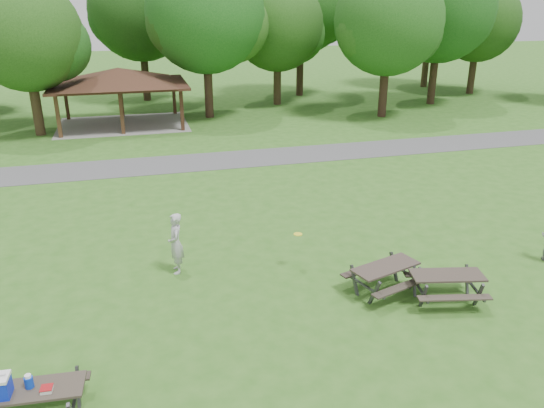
{
  "coord_description": "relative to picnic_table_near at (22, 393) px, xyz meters",
  "views": [
    {
      "loc": [
        -3.43,
        -12.54,
        7.98
      ],
      "look_at": [
        1.0,
        4.0,
        1.3
      ],
      "focal_mm": 35.0,
      "sensor_mm": 36.0,
      "label": 1
    }
  ],
  "objects": [
    {
      "name": "frisbee_in_flight",
      "position": [
        7.21,
        4.9,
        0.39
      ],
      "size": [
        0.31,
        0.31,
        0.02
      ],
      "color": "yellow",
      "rests_on": "ground"
    },
    {
      "name": "tree_row_f",
      "position": [
        14.1,
        31.79,
        5.06
      ],
      "size": [
        7.35,
        7.0,
        9.55
      ],
      "color": "#312316",
      "rests_on": "ground"
    },
    {
      "name": "ground",
      "position": [
        6.01,
        3.26,
        -0.78
      ],
      "size": [
        160.0,
        160.0,
        0.0
      ],
      "primitive_type": "plane",
      "color": "#2E611B",
      "rests_on": "ground"
    },
    {
      "name": "picnic_table_middle",
      "position": [
        9.19,
        2.85,
        -0.14
      ],
      "size": [
        2.4,
        2.14,
        0.87
      ],
      "color": "#322924",
      "rests_on": "ground"
    },
    {
      "name": "asphalt_path",
      "position": [
        6.01,
        17.26,
        -0.77
      ],
      "size": [
        120.0,
        3.2,
        0.02
      ],
      "primitive_type": "cube",
      "color": "#49484B",
      "rests_on": "ground"
    },
    {
      "name": "tree_deep_b",
      "position": [
        4.11,
        36.29,
        6.11
      ],
      "size": [
        8.4,
        8.0,
        11.13
      ],
      "color": "black",
      "rests_on": "ground"
    },
    {
      "name": "tree_deep_d",
      "position": [
        30.11,
        36.79,
        6.25
      ],
      "size": [
        8.4,
        8.0,
        11.27
      ],
      "color": "#302215",
      "rests_on": "ground"
    },
    {
      "name": "tree_row_d",
      "position": [
        -2.91,
        25.79,
        4.99
      ],
      "size": [
        6.93,
        6.6,
        9.27
      ],
      "color": "#322416",
      "rests_on": "ground"
    },
    {
      "name": "tree_row_g",
      "position": [
        20.1,
        25.29,
        5.55
      ],
      "size": [
        7.77,
        7.4,
        10.25
      ],
      "color": "black",
      "rests_on": "ground"
    },
    {
      "name": "frisbee_thrower",
      "position": [
        3.52,
        5.64,
        0.19
      ],
      "size": [
        0.47,
        0.71,
        1.94
      ],
      "primitive_type": "imported",
      "rotation": [
        0.0,
        0.0,
        -1.59
      ],
      "color": "#AEAEB1",
      "rests_on": "ground"
    },
    {
      "name": "tree_deep_c",
      "position": [
        17.11,
        35.29,
        6.66
      ],
      "size": [
        8.82,
        8.4,
        11.9
      ],
      "color": "black",
      "rests_on": "ground"
    },
    {
      "name": "picnic_table_far",
      "position": [
        10.63,
        1.98,
        -0.14
      ],
      "size": [
        2.28,
        1.99,
        0.86
      ],
      "color": "#302923",
      "rests_on": "ground"
    },
    {
      "name": "tree_row_i",
      "position": [
        32.09,
        32.29,
        5.13
      ],
      "size": [
        7.14,
        6.8,
        9.52
      ],
      "color": "#302015",
      "rests_on": "ground"
    },
    {
      "name": "picnic_table_near",
      "position": [
        0.0,
        0.0,
        0.0
      ],
      "size": [
        2.06,
        1.71,
        1.36
      ],
      "color": "#322B24",
      "rests_on": "ground"
    },
    {
      "name": "tree_row_h",
      "position": [
        26.11,
        28.79,
        6.25
      ],
      "size": [
        8.61,
        8.2,
        11.37
      ],
      "color": "black",
      "rests_on": "ground"
    },
    {
      "name": "tree_row_e",
      "position": [
        8.11,
        28.29,
        6.0
      ],
      "size": [
        8.4,
        8.0,
        11.02
      ],
      "color": "black",
      "rests_on": "ground"
    },
    {
      "name": "pavilion",
      "position": [
        2.01,
        27.26,
        2.28
      ],
      "size": [
        8.6,
        7.01,
        3.76
      ],
      "color": "#3E2816",
      "rests_on": "ground"
    }
  ]
}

